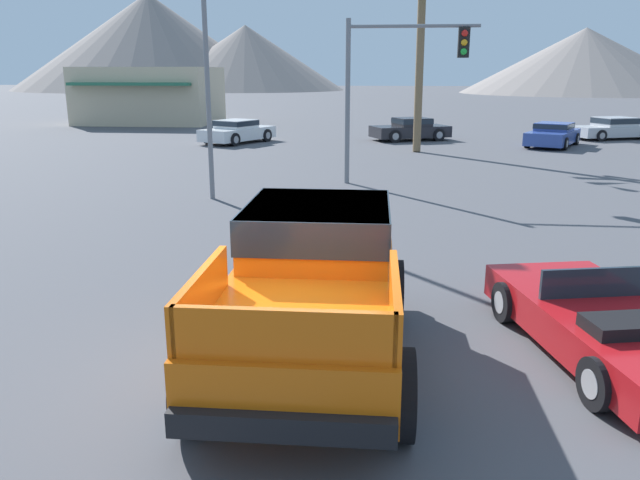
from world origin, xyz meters
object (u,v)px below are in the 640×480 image
Objects in this scene: parked_car_white at (237,131)px; street_lamp_post at (205,26)px; palm_tree_leaning at (422,11)px; parked_car_dark at (411,129)px; parked_car_silver at (613,128)px; traffic_light_main at (400,69)px; red_convertible_car at (608,327)px; orange_pickup_truck at (314,275)px; parked_car_blue at (553,134)px.

street_lamp_post is (2.79, -14.55, 4.18)m from parked_car_white.
street_lamp_post is at bearing -118.16° from palm_tree_leaning.
parked_car_white is at bearing 80.65° from parked_car_dark.
traffic_light_main is (-11.92, -15.64, 3.08)m from parked_car_silver.
traffic_light_main reaches higher than red_convertible_car.
parked_car_silver is at bearing 47.27° from street_lamp_post.
palm_tree_leaning is at bearing 81.21° from red_convertible_car.
orange_pickup_truck is 1.14× the size of parked_car_blue.
red_convertible_car is at bearing -39.08° from parked_car_white.
palm_tree_leaning reaches higher than parked_car_white.
orange_pickup_truck reaches higher than parked_car_silver.
parked_car_blue is 0.87× the size of traffic_light_main.
parked_car_silver is 25.83m from street_lamp_post.
red_convertible_car is at bearing 140.35° from parked_car_silver.
orange_pickup_truck reaches higher than parked_car_white.
traffic_light_main is (-0.84, -13.77, 3.07)m from parked_car_dark.
parked_car_white is at bearing 80.22° from parked_car_silver.
red_convertible_car is 22.32m from palm_tree_leaning.
street_lamp_post is (-6.21, -16.85, 4.18)m from parked_car_dark.
parked_car_dark is at bearing 80.73° from red_convertible_car.
parked_car_white is at bearing 104.67° from orange_pickup_truck.
palm_tree_leaning is (1.00, 8.81, 2.47)m from traffic_light_main.
street_lamp_post is (-13.14, -14.73, 4.20)m from parked_car_blue.
parked_car_silver reaches higher than parked_car_blue.
orange_pickup_truck is 0.65× the size of street_lamp_post.
traffic_light_main is at bearing 83.68° from orange_pickup_truck.
parked_car_dark reaches higher than parked_car_white.
orange_pickup_truck reaches higher than parked_car_blue.
traffic_light_main is (1.16, 13.07, 2.60)m from orange_pickup_truck.
palm_tree_leaning is at bearing 158.13° from parked_car_dark.
street_lamp_post is (-4.20, 9.99, 3.70)m from orange_pickup_truck.
parked_car_blue is (6.93, -2.11, -0.02)m from parked_car_dark.
parked_car_dark is 0.99× the size of parked_car_white.
palm_tree_leaning is at bearing 83.55° from traffic_light_main.
parked_car_dark is 11.24m from parked_car_silver.
red_convertible_car is (3.80, 0.37, -0.68)m from orange_pickup_truck.
parked_car_blue is at bearing -130.60° from parked_car_dark.
orange_pickup_truck is at bearing -95.64° from palm_tree_leaning.
traffic_light_main is 6.29m from street_lamp_post.
parked_car_dark is 18.44m from street_lamp_post.
red_convertible_car is at bearing -85.63° from palm_tree_leaning.
parked_car_silver is at bearing -109.82° from parked_car_blue.
parked_car_silver is at bearing 58.70° from red_convertible_car.
traffic_light_main reaches higher than orange_pickup_truck.
orange_pickup_truck is at bearing -95.09° from traffic_light_main.
orange_pickup_truck is 1.19× the size of red_convertible_car.
street_lamp_post reaches higher than parked_car_white.
parked_car_white is 11.03m from palm_tree_leaning.
traffic_light_main is at bearing -96.45° from palm_tree_leaning.
parked_car_dark is at bearing 86.50° from traffic_light_main.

